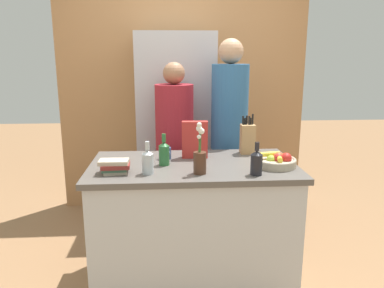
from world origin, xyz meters
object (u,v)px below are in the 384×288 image
Objects in this scene: refrigerator at (176,128)px; coffee_mug at (166,153)px; fruit_bowl at (276,161)px; person_at_sink at (175,144)px; bottle_vinegar at (164,153)px; person_in_blue at (229,130)px; cereal_box at (195,140)px; book_stack at (115,166)px; knife_block at (248,138)px; bottle_oil at (148,161)px; flower_vase at (200,157)px; bottle_wine at (256,162)px.

refrigerator is 1.08m from coffee_mug.
person_at_sink is at bearing 130.64° from fruit_bowl.
fruit_bowl is 1.29× the size of bottle_vinegar.
cereal_box is at bearing -138.16° from person_in_blue.
book_stack is (-1.09, -0.08, 0.01)m from fruit_bowl.
knife_block reaches higher than bottle_oil.
cereal_box is 0.17× the size of person_at_sink.
person_in_blue is (0.33, 0.87, -0.00)m from flower_vase.
fruit_bowl is 1.34× the size of bottle_oil.
coffee_mug is at bearing 162.20° from fruit_bowl.
refrigerator is at bearing 84.68° from coffee_mug.
fruit_bowl is 1.09m from book_stack.
bottle_vinegar is 0.87m from person_in_blue.
knife_block is 1.44× the size of bottle_wine.
book_stack is at bearing -175.83° from fruit_bowl.
flower_vase is at bearing -66.78° from person_at_sink.
person_in_blue reaches higher than book_stack.
book_stack is 0.93× the size of bottle_wine.
bottle_vinegar reaches higher than bottle_wine.
refrigerator reaches higher than person_at_sink.
person_at_sink is (-0.56, 0.43, -0.13)m from knife_block.
bottle_wine is at bearing -50.62° from cereal_box.
knife_block is at bearing -60.92° from refrigerator.
bottle_wine is (0.69, -0.07, 0.00)m from bottle_oil.
cereal_box is 0.50m from bottle_oil.
fruit_bowl is (0.66, -1.32, 0.02)m from refrigerator.
bottle_oil is (-0.87, -0.11, 0.04)m from fruit_bowl.
cereal_box is 0.29m from bottle_vinegar.
knife_block is 1.12× the size of cereal_box.
cereal_box is 0.65m from book_stack.
cereal_box reaches higher than fruit_bowl.
bottle_oil is at bearing -141.12° from person_in_blue.
refrigerator reaches higher than fruit_bowl.
bottle_wine is 0.12× the size of person_in_blue.
bottle_oil is 1.08m from person_in_blue.
fruit_bowl is 0.39m from knife_block.
flower_vase is 0.19× the size of person_in_blue.
person_in_blue is (0.34, 0.48, -0.03)m from cereal_box.
person_at_sink is at bearing 82.11° from coffee_mug.
refrigerator reaches higher than knife_block.
flower_vase is at bearing -130.24° from knife_block.
cereal_box is at bearing 48.54° from bottle_oil.
bottle_vinegar is at bearing -143.62° from person_in_blue.
knife_block is at bearing 10.82° from coffee_mug.
bottle_oil is at bearing -98.59° from refrigerator.
bottle_vinegar is (0.32, 0.17, 0.04)m from book_stack.
knife_block reaches higher than fruit_bowl.
cereal_box is 0.15× the size of person_in_blue.
refrigerator is at bearing 84.81° from bottle_vinegar.
person_in_blue is (0.88, 0.83, 0.06)m from book_stack.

